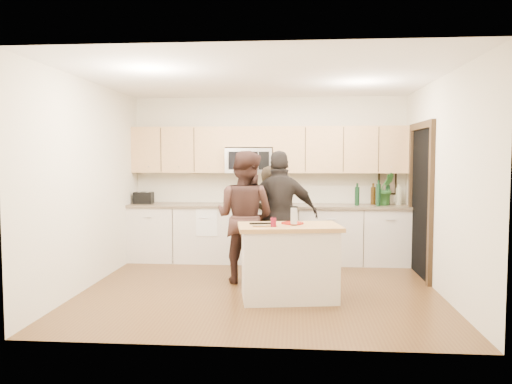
# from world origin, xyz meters

# --- Properties ---
(floor) EXTENTS (4.50, 4.50, 0.00)m
(floor) POSITION_xyz_m (0.00, 0.00, 0.00)
(floor) COLOR #553B1D
(floor) RESTS_ON ground
(room_shell) EXTENTS (4.52, 4.02, 2.71)m
(room_shell) POSITION_xyz_m (0.00, 0.00, 1.73)
(room_shell) COLOR beige
(room_shell) RESTS_ON ground
(back_cabinetry) EXTENTS (4.50, 0.66, 0.94)m
(back_cabinetry) POSITION_xyz_m (0.00, 1.69, 0.47)
(back_cabinetry) COLOR beige
(back_cabinetry) RESTS_ON ground
(upper_cabinetry) EXTENTS (4.50, 0.33, 0.75)m
(upper_cabinetry) POSITION_xyz_m (0.03, 1.83, 1.84)
(upper_cabinetry) COLOR tan
(upper_cabinetry) RESTS_ON ground
(microwave) EXTENTS (0.76, 0.41, 0.40)m
(microwave) POSITION_xyz_m (-0.31, 1.80, 1.65)
(microwave) COLOR silver
(microwave) RESTS_ON ground
(doorway) EXTENTS (0.06, 1.25, 2.20)m
(doorway) POSITION_xyz_m (2.23, 0.90, 1.16)
(doorway) COLOR black
(doorway) RESTS_ON ground
(framed_picture) EXTENTS (0.30, 0.03, 0.38)m
(framed_picture) POSITION_xyz_m (1.95, 1.98, 1.28)
(framed_picture) COLOR black
(framed_picture) RESTS_ON ground
(dish_towel) EXTENTS (0.34, 0.60, 0.48)m
(dish_towel) POSITION_xyz_m (-0.95, 1.50, 0.80)
(dish_towel) COLOR white
(dish_towel) RESTS_ON ground
(island) EXTENTS (1.29, 0.88, 0.90)m
(island) POSITION_xyz_m (0.37, -0.44, 0.45)
(island) COLOR beige
(island) RESTS_ON ground
(red_plate) EXTENTS (0.27, 0.27, 0.02)m
(red_plate) POSITION_xyz_m (0.41, -0.34, 0.91)
(red_plate) COLOR maroon
(red_plate) RESTS_ON island
(box_grater) EXTENTS (0.09, 0.06, 0.22)m
(box_grater) POSITION_xyz_m (0.43, -0.49, 1.03)
(box_grater) COLOR silver
(box_grater) RESTS_ON red_plate
(drink_glass) EXTENTS (0.06, 0.06, 0.10)m
(drink_glass) POSITION_xyz_m (0.20, -0.61, 0.95)
(drink_glass) COLOR maroon
(drink_glass) RESTS_ON island
(cutting_board) EXTENTS (0.30, 0.23, 0.02)m
(cutting_board) POSITION_xyz_m (0.08, -0.54, 0.91)
(cutting_board) COLOR #A87946
(cutting_board) RESTS_ON island
(tongs) EXTENTS (0.28, 0.07, 0.02)m
(tongs) POSITION_xyz_m (0.05, -0.55, 0.93)
(tongs) COLOR black
(tongs) RESTS_ON cutting_board
(knife) EXTENTS (0.18, 0.05, 0.01)m
(knife) POSITION_xyz_m (0.03, -0.67, 0.92)
(knife) COLOR silver
(knife) RESTS_ON cutting_board
(toaster) EXTENTS (0.30, 0.20, 0.19)m
(toaster) POSITION_xyz_m (-2.05, 1.67, 1.04)
(toaster) COLOR black
(toaster) RESTS_ON back_cabinetry
(bottle_cluster) EXTENTS (0.76, 0.33, 0.41)m
(bottle_cluster) POSITION_xyz_m (1.79, 1.72, 1.12)
(bottle_cluster) COLOR black
(bottle_cluster) RESTS_ON back_cabinetry
(orchid) EXTENTS (0.35, 0.32, 0.53)m
(orchid) POSITION_xyz_m (1.88, 1.72, 1.21)
(orchid) COLOR #29682A
(orchid) RESTS_ON back_cabinetry
(woman_left) EXTENTS (0.66, 0.52, 1.58)m
(woman_left) POSITION_xyz_m (0.06, 1.03, 0.79)
(woman_left) COLOR black
(woman_left) RESTS_ON ground
(woman_center) EXTENTS (1.06, 0.96, 1.79)m
(woman_center) POSITION_xyz_m (-0.24, 0.34, 0.89)
(woman_center) COLOR black
(woman_center) RESTS_ON ground
(woman_right) EXTENTS (1.11, 0.60, 1.80)m
(woman_right) POSITION_xyz_m (0.24, 0.55, 0.90)
(woman_right) COLOR black
(woman_right) RESTS_ON ground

